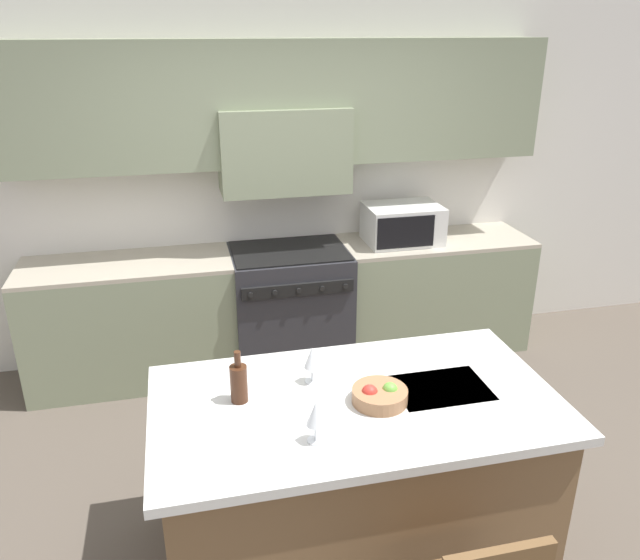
% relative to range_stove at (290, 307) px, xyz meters
% --- Properties ---
extents(ground_plane, '(10.00, 10.00, 0.00)m').
position_rel_range_stove_xyz_m(ground_plane, '(0.00, -1.76, -0.47)').
color(ground_plane, brown).
extents(back_cabinetry, '(10.00, 0.46, 2.70)m').
position_rel_range_stove_xyz_m(back_cabinetry, '(0.00, 0.27, 1.14)').
color(back_cabinetry, silver).
rests_on(back_cabinetry, ground_plane).
extents(back_counter, '(3.84, 0.62, 0.92)m').
position_rel_range_stove_xyz_m(back_counter, '(-0.00, 0.02, -0.00)').
color(back_counter, gray).
rests_on(back_counter, ground_plane).
extents(range_stove, '(0.87, 0.70, 0.93)m').
position_rel_range_stove_xyz_m(range_stove, '(0.00, 0.00, 0.00)').
color(range_stove, '#2D2D33').
rests_on(range_stove, ground_plane).
extents(microwave, '(0.57, 0.42, 0.29)m').
position_rel_range_stove_xyz_m(microwave, '(0.89, 0.02, 0.60)').
color(microwave, silver).
rests_on(microwave, back_counter).
extents(kitchen_island, '(1.86, 1.03, 0.90)m').
position_rel_range_stove_xyz_m(kitchen_island, '(-0.06, -1.97, -0.01)').
color(kitchen_island, brown).
rests_on(kitchen_island, ground_plane).
extents(wine_bottle, '(0.08, 0.08, 0.25)m').
position_rel_range_stove_xyz_m(wine_bottle, '(-0.58, -1.87, 0.53)').
color(wine_bottle, '#422314').
rests_on(wine_bottle, kitchen_island).
extents(wine_glass_near, '(0.08, 0.08, 0.19)m').
position_rel_range_stove_xyz_m(wine_glass_near, '(-0.31, -2.23, 0.56)').
color(wine_glass_near, white).
rests_on(wine_glass_near, kitchen_island).
extents(wine_glass_far, '(0.08, 0.08, 0.19)m').
position_rel_range_stove_xyz_m(wine_glass_far, '(-0.22, -1.78, 0.56)').
color(wine_glass_far, white).
rests_on(wine_glass_far, kitchen_island).
extents(fruit_bowl, '(0.25, 0.25, 0.09)m').
position_rel_range_stove_xyz_m(fruit_bowl, '(0.04, -2.02, 0.47)').
color(fruit_bowl, '#996B47').
rests_on(fruit_bowl, kitchen_island).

